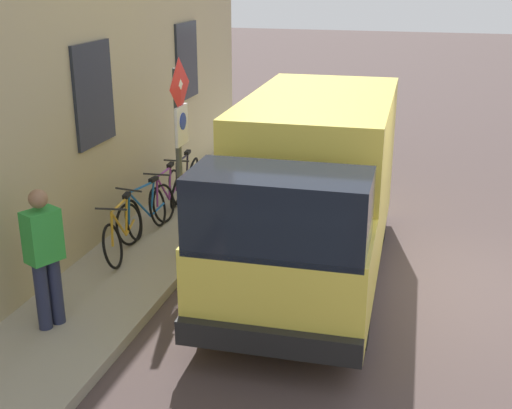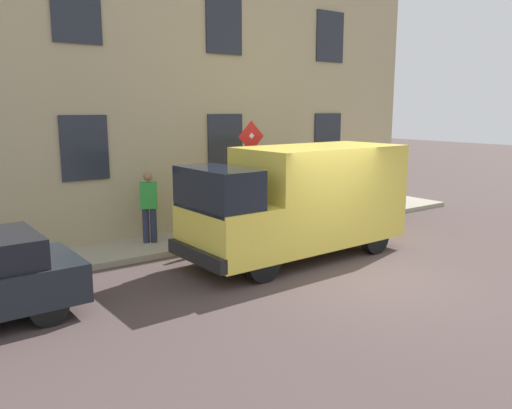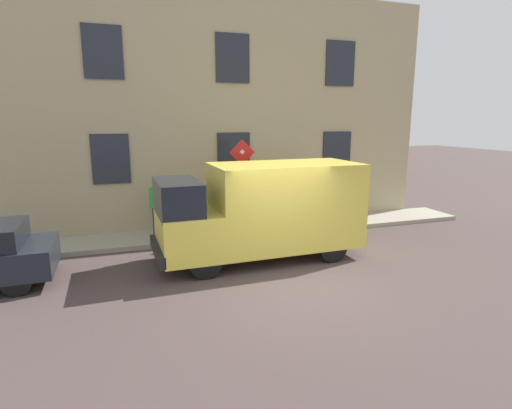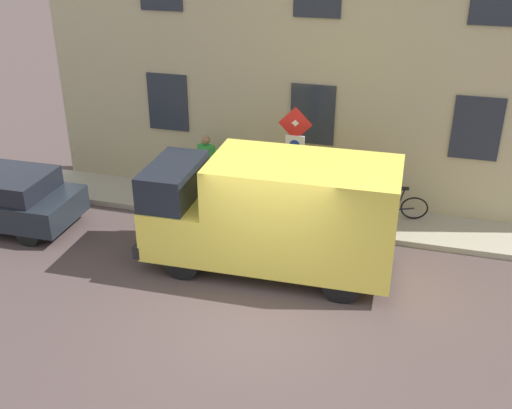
{
  "view_description": "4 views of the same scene",
  "coord_description": "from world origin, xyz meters",
  "px_view_note": "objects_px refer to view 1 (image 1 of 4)",
  "views": [
    {
      "loc": [
        0.33,
        8.75,
        4.2
      ],
      "look_at": [
        2.67,
        0.05,
        0.98
      ],
      "focal_mm": 46.55,
      "sensor_mm": 36.0,
      "label": 1
    },
    {
      "loc": [
        -6.71,
        7.58,
        3.33
      ],
      "look_at": [
        2.62,
        0.8,
        1.17
      ],
      "focal_mm": 35.81,
      "sensor_mm": 36.0,
      "label": 2
    },
    {
      "loc": [
        -7.82,
        3.56,
        3.6
      ],
      "look_at": [
        3.4,
        -0.19,
        1.13
      ],
      "focal_mm": 28.4,
      "sensor_mm": 36.0,
      "label": 3
    },
    {
      "loc": [
        -9.17,
        -2.62,
        7.08
      ],
      "look_at": [
        2.61,
        0.73,
        1.08
      ],
      "focal_mm": 42.96,
      "sensor_mm": 36.0,
      "label": 4
    }
  ],
  "objects_px": {
    "bicycle_orange": "(123,230)",
    "bicycle_purple": "(167,195)",
    "bicycle_black": "(185,180)",
    "pedestrian": "(45,254)",
    "sign_post_stacked": "(180,131)",
    "delivery_van": "(312,187)",
    "bicycle_blue": "(147,211)"
  },
  "relations": [
    {
      "from": "bicycle_orange",
      "to": "bicycle_purple",
      "type": "bearing_deg",
      "value": 171.52
    },
    {
      "from": "bicycle_purple",
      "to": "bicycle_orange",
      "type": "xyz_separation_m",
      "value": [
        -0.0,
        1.7,
        0.0
      ]
    },
    {
      "from": "bicycle_black",
      "to": "pedestrian",
      "type": "xyz_separation_m",
      "value": [
        -0.1,
        4.75,
        0.56
      ]
    },
    {
      "from": "bicycle_black",
      "to": "pedestrian",
      "type": "bearing_deg",
      "value": -4.04
    },
    {
      "from": "bicycle_purple",
      "to": "sign_post_stacked",
      "type": "bearing_deg",
      "value": 26.73
    },
    {
      "from": "delivery_van",
      "to": "pedestrian",
      "type": "xyz_separation_m",
      "value": [
        2.67,
        2.48,
        -0.26
      ]
    },
    {
      "from": "sign_post_stacked",
      "to": "delivery_van",
      "type": "relative_size",
      "value": 0.52
    },
    {
      "from": "bicycle_black",
      "to": "pedestrian",
      "type": "height_order",
      "value": "pedestrian"
    },
    {
      "from": "bicycle_purple",
      "to": "bicycle_orange",
      "type": "height_order",
      "value": "same"
    },
    {
      "from": "delivery_van",
      "to": "bicycle_orange",
      "type": "bearing_deg",
      "value": -85.34
    },
    {
      "from": "sign_post_stacked",
      "to": "delivery_van",
      "type": "distance_m",
      "value": 2.03
    },
    {
      "from": "sign_post_stacked",
      "to": "delivery_van",
      "type": "xyz_separation_m",
      "value": [
        -1.91,
        -0.01,
        -0.68
      ]
    },
    {
      "from": "bicycle_black",
      "to": "bicycle_purple",
      "type": "height_order",
      "value": "same"
    },
    {
      "from": "bicycle_black",
      "to": "bicycle_purple",
      "type": "relative_size",
      "value": 1.0
    },
    {
      "from": "sign_post_stacked",
      "to": "bicycle_black",
      "type": "height_order",
      "value": "sign_post_stacked"
    },
    {
      "from": "sign_post_stacked",
      "to": "pedestrian",
      "type": "height_order",
      "value": "sign_post_stacked"
    },
    {
      "from": "bicycle_black",
      "to": "delivery_van",
      "type": "bearing_deg",
      "value": 45.47
    },
    {
      "from": "sign_post_stacked",
      "to": "delivery_van",
      "type": "height_order",
      "value": "sign_post_stacked"
    },
    {
      "from": "bicycle_blue",
      "to": "bicycle_orange",
      "type": "relative_size",
      "value": 1.0
    },
    {
      "from": "bicycle_black",
      "to": "bicycle_blue",
      "type": "relative_size",
      "value": 1.0
    },
    {
      "from": "bicycle_black",
      "to": "pedestrian",
      "type": "distance_m",
      "value": 4.78
    },
    {
      "from": "pedestrian",
      "to": "bicycle_purple",
      "type": "bearing_deg",
      "value": 117.17
    },
    {
      "from": "pedestrian",
      "to": "bicycle_orange",
      "type": "bearing_deg",
      "value": 118.27
    },
    {
      "from": "sign_post_stacked",
      "to": "bicycle_blue",
      "type": "height_order",
      "value": "sign_post_stacked"
    },
    {
      "from": "bicycle_purple",
      "to": "bicycle_blue",
      "type": "relative_size",
      "value": 1.0
    },
    {
      "from": "bicycle_purple",
      "to": "pedestrian",
      "type": "relative_size",
      "value": 1.0
    },
    {
      "from": "bicycle_black",
      "to": "bicycle_orange",
      "type": "distance_m",
      "value": 2.56
    },
    {
      "from": "bicycle_purple",
      "to": "bicycle_blue",
      "type": "distance_m",
      "value": 0.85
    },
    {
      "from": "delivery_van",
      "to": "pedestrian",
      "type": "relative_size",
      "value": 3.12
    },
    {
      "from": "sign_post_stacked",
      "to": "bicycle_purple",
      "type": "xyz_separation_m",
      "value": [
        0.86,
        -1.43,
        -1.5
      ]
    },
    {
      "from": "delivery_van",
      "to": "bicycle_black",
      "type": "xyz_separation_m",
      "value": [
        2.77,
        -2.27,
        -0.82
      ]
    },
    {
      "from": "bicycle_black",
      "to": "bicycle_blue",
      "type": "distance_m",
      "value": 1.71
    }
  ]
}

